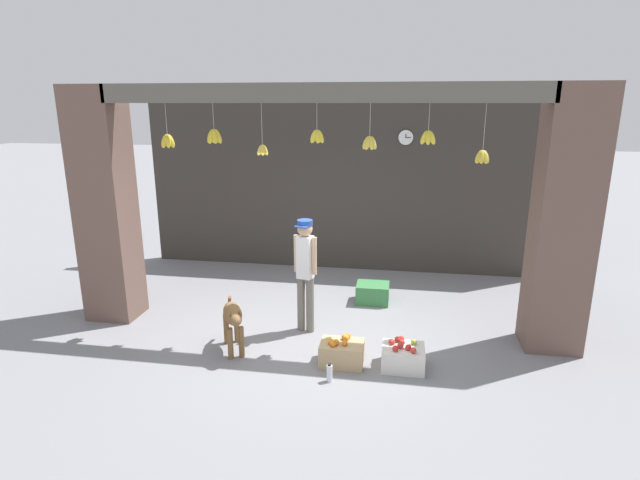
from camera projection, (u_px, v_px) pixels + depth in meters
ground_plane at (315, 338)px, 6.82m from camera, size 60.00×60.00×0.00m
shop_back_wall at (343, 182)px, 9.33m from camera, size 7.48×0.12×3.35m
shop_pillar_left at (106, 207)px, 7.14m from camera, size 0.70×0.60×3.35m
shop_pillar_right at (564, 223)px, 6.18m from camera, size 0.70×0.60×3.35m
storefront_awning at (315, 97)px, 6.09m from camera, size 5.58×0.29×0.96m
dog at (233, 318)px, 6.35m from camera, size 0.48×0.79×0.68m
shopkeeper at (305, 267)px, 6.81m from camera, size 0.33×0.29×1.60m
fruit_crate_oranges at (342, 353)px, 6.12m from camera, size 0.53×0.39×0.35m
fruit_crate_apples at (403, 357)px, 6.03m from camera, size 0.51×0.44×0.34m
produce_box_green at (373, 293)px, 8.02m from camera, size 0.52×0.43×0.31m
water_bottle at (329, 373)px, 5.74m from camera, size 0.07×0.07×0.22m
wall_clock at (406, 137)px, 8.86m from camera, size 0.28×0.03×0.28m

